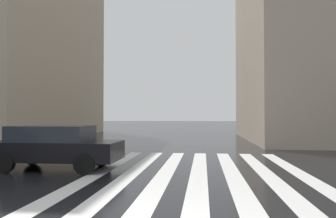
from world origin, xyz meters
name	(u,v)px	position (x,y,z in m)	size (l,w,h in m)	color
zebra_crossing	(198,182)	(4.00, -0.89, 0.00)	(13.00, 6.50, 0.01)	silver
car_black	(55,146)	(5.50, 3.75, 0.76)	(1.85, 4.10, 1.41)	black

